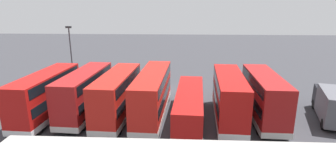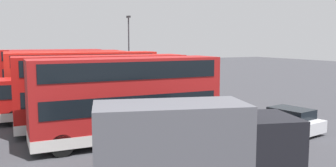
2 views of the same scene
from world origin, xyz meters
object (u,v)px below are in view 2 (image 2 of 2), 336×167
(bus_double_decker_fifth, at_px, (68,75))
(car_hatchback_silver, at_px, (289,120))
(bus_double_decker_near_end, at_px, (127,97))
(bus_double_decker_sixth, at_px, (66,72))
(bus_single_deck_third, at_px, (84,95))
(bus_double_decker_second, at_px, (103,90))
(bus_double_decker_fourth, at_px, (84,78))
(lamp_post_tall, at_px, (129,46))
(bus_double_decker_seventh, at_px, (51,69))
(box_truck_blue, at_px, (193,143))

(bus_double_decker_fifth, bearing_deg, car_hatchback_silver, -149.74)
(bus_double_decker_near_end, height_order, bus_double_decker_sixth, same)
(car_hatchback_silver, bearing_deg, bus_single_deck_third, 46.36)
(bus_double_decker_second, xyz_separation_m, bus_double_decker_fifth, (11.05, -0.03, -0.00))
(bus_double_decker_fourth, relative_size, lamp_post_tall, 1.42)
(bus_double_decker_seventh, bearing_deg, lamp_post_tall, -84.54)
(bus_double_decker_sixth, xyz_separation_m, lamp_post_tall, (4.54, -8.32, 2.47))
(bus_double_decker_seventh, height_order, box_truck_blue, bus_double_decker_seventh)
(car_hatchback_silver, distance_m, lamp_post_tall, 25.16)
(bus_single_deck_third, xyz_separation_m, bus_double_decker_fourth, (3.72, -0.94, 0.83))
(bus_single_deck_third, relative_size, car_hatchback_silver, 2.85)
(bus_double_decker_seventh, xyz_separation_m, car_hatchback_silver, (-23.91, -10.08, -1.75))
(bus_double_decker_seventh, bearing_deg, bus_double_decker_sixth, -167.10)
(bus_double_decker_second, distance_m, bus_double_decker_seventh, 18.18)
(bus_double_decker_fifth, relative_size, box_truck_blue, 1.32)
(bus_double_decker_second, xyz_separation_m, box_truck_blue, (-10.25, -0.36, -0.74))
(bus_double_decker_near_end, distance_m, car_hatchback_silver, 9.92)
(box_truck_blue, height_order, car_hatchback_silver, box_truck_blue)
(bus_double_decker_second, distance_m, lamp_post_tall, 21.17)
(bus_double_decker_fourth, bearing_deg, lamp_post_tall, -35.59)
(bus_double_decker_near_end, xyz_separation_m, bus_double_decker_second, (3.46, 0.32, 0.00))
(bus_double_decker_near_end, distance_m, bus_single_deck_third, 7.39)
(bus_double_decker_fifth, relative_size, bus_double_decker_sixth, 1.02)
(bus_double_decker_sixth, height_order, bus_double_decker_seventh, same)
(bus_single_deck_third, bearing_deg, lamp_post_tall, -31.05)
(car_hatchback_silver, xyz_separation_m, lamp_post_tall, (24.78, 0.92, 4.21))
(box_truck_blue, relative_size, car_hatchback_silver, 1.87)
(bus_double_decker_fourth, height_order, bus_double_decker_sixth, same)
(box_truck_blue, bearing_deg, bus_double_decker_seventh, 1.25)
(bus_double_decker_second, relative_size, car_hatchback_silver, 2.48)
(bus_double_decker_near_end, relative_size, bus_double_decker_second, 0.97)
(bus_double_decker_fourth, bearing_deg, box_truck_blue, 178.93)
(car_hatchback_silver, bearing_deg, lamp_post_tall, 2.13)
(bus_double_decker_sixth, bearing_deg, car_hatchback_silver, -155.47)
(bus_single_deck_third, bearing_deg, bus_double_decker_sixth, -4.41)
(bus_single_deck_third, bearing_deg, box_truck_blue, -177.54)
(bus_double_decker_second, relative_size, bus_double_decker_fourth, 0.88)
(bus_double_decker_second, height_order, box_truck_blue, bus_double_decker_second)
(box_truck_blue, bearing_deg, car_hatchback_silver, -64.44)
(bus_double_decker_fourth, height_order, bus_double_decker_fifth, same)
(bus_double_decker_second, distance_m, bus_single_deck_third, 3.96)
(bus_double_decker_near_end, xyz_separation_m, lamp_post_tall, (22.51, -8.57, 2.47))
(bus_double_decker_fifth, xyz_separation_m, lamp_post_tall, (8.00, -8.87, 2.47))
(bus_single_deck_third, xyz_separation_m, bus_double_decker_sixth, (10.65, -0.82, 0.82))
(bus_double_decker_near_end, relative_size, box_truck_blue, 1.29)
(bus_double_decker_near_end, height_order, box_truck_blue, bus_double_decker_near_end)
(bus_double_decker_sixth, bearing_deg, lamp_post_tall, -61.40)
(bus_double_decker_near_end, relative_size, lamp_post_tall, 1.21)
(lamp_post_tall, bearing_deg, box_truck_blue, 163.76)
(bus_double_decker_second, height_order, bus_double_decker_fifth, same)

